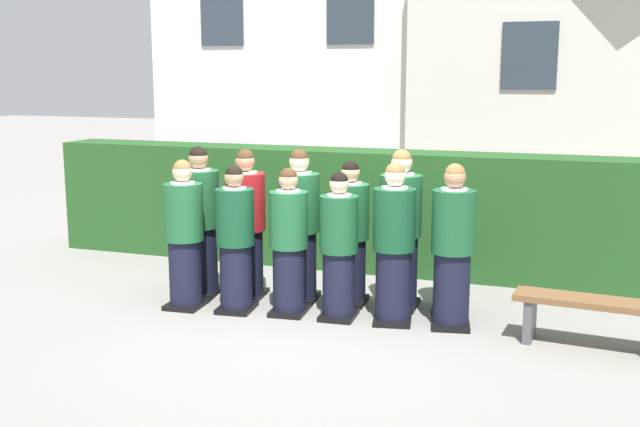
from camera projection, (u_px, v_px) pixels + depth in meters
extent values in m
plane|color=gray|center=(312.00, 315.00, 8.11)|extent=(60.00, 60.00, 0.00)
cylinder|color=black|center=(186.00, 273.00, 8.34)|extent=(0.36, 0.36, 0.75)
cube|color=black|center=(187.00, 304.00, 8.41)|extent=(0.41, 0.49, 0.05)
cylinder|color=#1E5B33|center=(184.00, 212.00, 8.22)|extent=(0.42, 0.42, 0.62)
cylinder|color=white|center=(183.00, 183.00, 8.16)|extent=(0.26, 0.26, 0.03)
cube|color=navy|center=(191.00, 198.00, 8.39)|extent=(0.04, 0.01, 0.27)
sphere|color=beige|center=(182.00, 172.00, 8.14)|extent=(0.21, 0.21, 0.21)
sphere|color=olive|center=(182.00, 169.00, 8.14)|extent=(0.19, 0.19, 0.19)
cylinder|color=black|center=(236.00, 277.00, 8.22)|extent=(0.35, 0.35, 0.73)
cube|color=black|center=(237.00, 308.00, 8.28)|extent=(0.41, 0.49, 0.05)
cylinder|color=#144728|center=(235.00, 217.00, 8.10)|extent=(0.41, 0.41, 0.60)
cylinder|color=white|center=(234.00, 189.00, 8.04)|extent=(0.25, 0.25, 0.03)
cube|color=#236038|center=(241.00, 203.00, 8.26)|extent=(0.04, 0.02, 0.26)
sphere|color=tan|center=(234.00, 177.00, 8.02)|extent=(0.21, 0.21, 0.21)
sphere|color=black|center=(234.00, 174.00, 8.01)|extent=(0.19, 0.19, 0.19)
cylinder|color=black|center=(289.00, 280.00, 8.11)|extent=(0.34, 0.34, 0.72)
cube|color=black|center=(289.00, 311.00, 8.17)|extent=(0.40, 0.48, 0.05)
cylinder|color=#1E5B33|center=(289.00, 220.00, 7.99)|extent=(0.41, 0.41, 0.59)
cylinder|color=white|center=(288.00, 191.00, 7.94)|extent=(0.25, 0.25, 0.03)
cube|color=#236038|center=(294.00, 205.00, 8.16)|extent=(0.04, 0.02, 0.26)
sphere|color=tan|center=(288.00, 180.00, 7.92)|extent=(0.20, 0.20, 0.20)
sphere|color=#472D19|center=(288.00, 177.00, 7.91)|extent=(0.19, 0.19, 0.19)
cube|color=white|center=(296.00, 223.00, 8.26)|extent=(0.15, 0.02, 0.20)
cylinder|color=black|center=(339.00, 285.00, 7.96)|extent=(0.34, 0.34, 0.71)
cube|color=black|center=(339.00, 315.00, 8.02)|extent=(0.38, 0.46, 0.05)
cylinder|color=#19512D|center=(339.00, 224.00, 7.85)|extent=(0.40, 0.40, 0.59)
cylinder|color=white|center=(339.00, 195.00, 7.79)|extent=(0.25, 0.25, 0.03)
cube|color=navy|center=(344.00, 210.00, 8.00)|extent=(0.04, 0.01, 0.26)
sphere|color=beige|center=(339.00, 184.00, 7.77)|extent=(0.20, 0.20, 0.20)
sphere|color=black|center=(339.00, 181.00, 7.76)|extent=(0.18, 0.18, 0.18)
cylinder|color=black|center=(393.00, 286.00, 7.84)|extent=(0.36, 0.36, 0.76)
cube|color=black|center=(393.00, 319.00, 7.90)|extent=(0.46, 0.53, 0.05)
cylinder|color=#144728|center=(394.00, 219.00, 7.71)|extent=(0.43, 0.43, 0.63)
cylinder|color=white|center=(395.00, 188.00, 7.65)|extent=(0.27, 0.27, 0.03)
cube|color=gold|center=(396.00, 204.00, 7.88)|extent=(0.04, 0.02, 0.28)
sphere|color=beige|center=(395.00, 176.00, 7.63)|extent=(0.21, 0.21, 0.21)
sphere|color=olive|center=(395.00, 172.00, 7.62)|extent=(0.20, 0.20, 0.20)
cylinder|color=black|center=(451.00, 289.00, 7.70)|extent=(0.36, 0.36, 0.76)
cube|color=black|center=(450.00, 323.00, 7.77)|extent=(0.47, 0.54, 0.05)
cylinder|color=#19512D|center=(454.00, 222.00, 7.58)|extent=(0.43, 0.43, 0.63)
cylinder|color=white|center=(455.00, 190.00, 7.52)|extent=(0.27, 0.27, 0.03)
cube|color=gold|center=(453.00, 206.00, 7.75)|extent=(0.04, 0.02, 0.28)
sphere|color=tan|center=(455.00, 177.00, 7.50)|extent=(0.22, 0.22, 0.22)
sphere|color=olive|center=(455.00, 173.00, 7.49)|extent=(0.20, 0.20, 0.20)
cylinder|color=black|center=(201.00, 261.00, 8.82)|extent=(0.38, 0.38, 0.79)
cube|color=black|center=(202.00, 291.00, 8.89)|extent=(0.47, 0.55, 0.05)
cylinder|color=#1E5B33|center=(200.00, 199.00, 8.69)|extent=(0.45, 0.45, 0.65)
cylinder|color=white|center=(199.00, 170.00, 8.63)|extent=(0.28, 0.28, 0.03)
cube|color=navy|center=(205.00, 185.00, 8.87)|extent=(0.04, 0.02, 0.29)
sphere|color=tan|center=(198.00, 159.00, 8.61)|extent=(0.22, 0.22, 0.22)
sphere|color=black|center=(198.00, 155.00, 8.60)|extent=(0.21, 0.21, 0.21)
cube|color=white|center=(208.00, 203.00, 8.98)|extent=(0.15, 0.03, 0.20)
cylinder|color=black|center=(247.00, 263.00, 8.72)|extent=(0.37, 0.37, 0.78)
cube|color=black|center=(247.00, 294.00, 8.78)|extent=(0.44, 0.52, 0.05)
cylinder|color=#AD191E|center=(246.00, 202.00, 8.59)|extent=(0.44, 0.44, 0.64)
cylinder|color=white|center=(245.00, 173.00, 8.53)|extent=(0.27, 0.27, 0.03)
cube|color=navy|center=(251.00, 188.00, 8.76)|extent=(0.04, 0.02, 0.28)
sphere|color=tan|center=(245.00, 162.00, 8.50)|extent=(0.22, 0.22, 0.22)
sphere|color=#472D19|center=(245.00, 158.00, 8.50)|extent=(0.20, 0.20, 0.20)
cube|color=white|center=(254.00, 206.00, 8.87)|extent=(0.15, 0.02, 0.20)
cylinder|color=black|center=(300.00, 266.00, 8.59)|extent=(0.38, 0.38, 0.79)
cube|color=black|center=(300.00, 297.00, 8.66)|extent=(0.45, 0.53, 0.05)
cylinder|color=#1E5B33|center=(299.00, 203.00, 8.46)|extent=(0.44, 0.44, 0.65)
cylinder|color=white|center=(299.00, 173.00, 8.40)|extent=(0.28, 0.28, 0.03)
cube|color=#236038|center=(304.00, 188.00, 8.64)|extent=(0.04, 0.02, 0.29)
sphere|color=beige|center=(299.00, 162.00, 8.38)|extent=(0.22, 0.22, 0.22)
sphere|color=#472D19|center=(299.00, 158.00, 8.37)|extent=(0.20, 0.20, 0.20)
cylinder|color=black|center=(350.00, 271.00, 8.47)|extent=(0.35, 0.35, 0.73)
cube|color=black|center=(350.00, 301.00, 8.53)|extent=(0.40, 0.48, 0.05)
cylinder|color=#1E5B33|center=(350.00, 212.00, 8.35)|extent=(0.41, 0.41, 0.61)
cylinder|color=white|center=(350.00, 184.00, 8.29)|extent=(0.26, 0.26, 0.03)
cube|color=navy|center=(354.00, 198.00, 8.51)|extent=(0.04, 0.01, 0.27)
sphere|color=tan|center=(350.00, 173.00, 8.27)|extent=(0.21, 0.21, 0.21)
sphere|color=black|center=(351.00, 169.00, 8.26)|extent=(0.19, 0.19, 0.19)
cylinder|color=black|center=(400.00, 271.00, 8.33)|extent=(0.38, 0.38, 0.80)
cube|color=black|center=(399.00, 304.00, 8.40)|extent=(0.42, 0.51, 0.05)
cylinder|color=#1E5B33|center=(401.00, 206.00, 8.20)|extent=(0.45, 0.45, 0.66)
cylinder|color=white|center=(402.00, 175.00, 8.14)|extent=(0.28, 0.28, 0.03)
cube|color=gold|center=(405.00, 190.00, 8.38)|extent=(0.04, 0.01, 0.29)
sphere|color=beige|center=(402.00, 163.00, 8.12)|extent=(0.23, 0.23, 0.23)
sphere|color=olive|center=(402.00, 159.00, 8.11)|extent=(0.21, 0.21, 0.21)
cube|color=white|center=(406.00, 210.00, 8.49)|extent=(0.15, 0.01, 0.20)
cylinder|color=black|center=(451.00, 278.00, 8.22)|extent=(0.35, 0.35, 0.72)
cube|color=black|center=(450.00, 308.00, 8.28)|extent=(0.41, 0.49, 0.05)
cylinder|color=#19512D|center=(452.00, 217.00, 8.10)|extent=(0.41, 0.41, 0.60)
cylinder|color=white|center=(453.00, 189.00, 8.05)|extent=(0.25, 0.25, 0.03)
cube|color=gold|center=(454.00, 203.00, 8.27)|extent=(0.04, 0.02, 0.26)
sphere|color=tan|center=(454.00, 178.00, 8.03)|extent=(0.20, 0.20, 0.20)
sphere|color=black|center=(454.00, 175.00, 8.02)|extent=(0.19, 0.19, 0.19)
cube|color=#214C1E|center=(368.00, 210.00, 9.94)|extent=(8.88, 0.70, 1.55)
cube|color=beige|center=(633.00, 88.00, 13.63)|extent=(7.54, 3.16, 4.52)
cube|color=#2D3842|center=(529.00, 56.00, 12.61)|extent=(0.90, 0.04, 1.10)
cube|color=silver|center=(315.00, 55.00, 16.07)|extent=(5.79, 3.34, 5.79)
cube|color=#2D3842|center=(222.00, 17.00, 14.81)|extent=(0.90, 0.04, 1.10)
cube|color=#2D3842|center=(350.00, 13.00, 13.95)|extent=(0.90, 0.04, 1.10)
cube|color=brown|center=(592.00, 302.00, 7.05)|extent=(1.43, 0.48, 0.06)
cube|color=#4C4C51|center=(530.00, 319.00, 7.32)|extent=(0.11, 0.33, 0.42)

